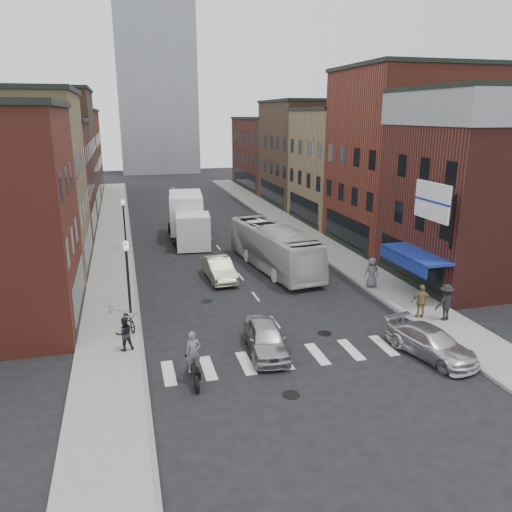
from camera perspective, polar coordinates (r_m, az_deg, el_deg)
The scene contains 32 objects.
ground at distance 25.89m, azimuth 2.87°, elevation -8.42°, with size 160.00×160.00×0.00m, color black.
sidewalk_left at distance 45.68m, azimuth -16.05°, elevation 1.88°, with size 3.00×74.00×0.15m, color gray.
sidewalk_right at distance 48.34m, azimuth 4.51°, elevation 3.21°, with size 3.00×74.00×0.15m, color gray.
curb_left at distance 45.69m, azimuth -14.17°, elevation 1.92°, with size 0.20×74.00×0.16m, color gray.
curb_right at distance 47.89m, azimuth 2.81°, elevation 3.02°, with size 0.20×74.00×0.16m, color gray.
crosswalk_stripes at distance 23.34m, azimuth 5.16°, elevation -11.33°, with size 12.00×2.20×0.01m, color silver.
bldg_left_mid_a at distance 37.49m, azimuth -26.90°, elevation 7.30°, with size 10.30×10.20×12.30m.
bldg_left_mid_b at distance 47.37m, azimuth -24.44°, elevation 7.82°, with size 10.30×10.20×10.30m.
bldg_left_far_a at distance 58.07m, azimuth -22.97°, elevation 10.72°, with size 10.30×12.20×13.30m.
bldg_left_far_b at distance 72.01m, azimuth -21.48°, elevation 10.84°, with size 10.30×16.20×11.30m.
bldg_right_corner at distance 35.28m, azimuth 24.65°, elevation 7.13°, with size 10.30×9.20×12.30m.
bldg_right_mid_a at distance 42.87m, azimuth 16.74°, elevation 10.56°, with size 10.30×10.20×14.30m.
bldg_right_mid_b at distance 51.76m, azimuth 10.80°, elevation 10.08°, with size 10.30×10.20×11.30m.
bldg_right_far_a at distance 61.78m, azimuth 6.35°, elevation 11.62°, with size 10.30×12.20×12.30m.
bldg_right_far_b at distance 75.04m, azimuth 2.39°, elevation 11.68°, with size 10.30×16.20×10.30m.
awning_blue at distance 30.83m, azimuth 17.47°, elevation 0.06°, with size 1.80×5.00×0.78m.
billboard_sign at distance 28.28m, azimuth 19.62°, elevation 5.78°, with size 1.52×3.00×3.70m.
distant_tower at distance 101.71m, azimuth -11.72°, elevation 23.70°, with size 14.00×14.00×50.00m, color #9399A0.
streetlamp_near at distance 27.54m, azimuth -14.52°, elevation -0.95°, with size 0.32×1.22×4.11m.
streetlamp_far at distance 41.16m, azimuth -14.87°, elevation 4.52°, with size 0.32×1.22×4.11m.
bike_rack at distance 25.79m, azimuth -14.49°, elevation -7.70°, with size 0.08×0.68×0.80m.
box_truck at distance 43.62m, azimuth -7.78°, elevation 4.25°, with size 3.37×9.32×3.96m.
motorcycle_rider at distance 20.81m, azimuth -7.16°, elevation -11.66°, with size 0.67×2.24×2.28m.
transit_bus at distance 35.42m, azimuth 2.01°, elevation 1.01°, with size 2.62×11.19×3.12m, color silver.
sedan_left_near at distance 23.27m, azimuth 1.14°, elevation -9.35°, with size 1.72×4.26×1.45m, color #A9A9AE.
sedan_left_far at distance 33.23m, azimuth -4.24°, elevation -1.51°, with size 1.56×4.47×1.47m, color beige.
curb_car at distance 24.29m, azimuth 19.39°, elevation -9.36°, with size 1.85×4.56×1.32m, color silver.
parked_bicycle at distance 26.24m, azimuth -14.30°, elevation -7.08°, with size 0.64×1.83×0.96m, color black.
ped_left_solo at distance 23.91m, azimuth -14.81°, elevation -8.58°, with size 0.79×0.45×1.62m, color black.
ped_right_a at distance 28.17m, azimuth 20.87°, elevation -4.96°, with size 1.26×0.63×1.96m, color black.
ped_right_b at distance 28.02m, azimuth 18.38°, elevation -4.94°, with size 1.09×0.54×1.85m, color olive.
ped_right_c at distance 32.12m, azimuth 13.10°, elevation -1.84°, with size 0.93×0.60×1.90m, color #53555A.
Camera 1 is at (-7.34, -22.43, 10.65)m, focal length 35.00 mm.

